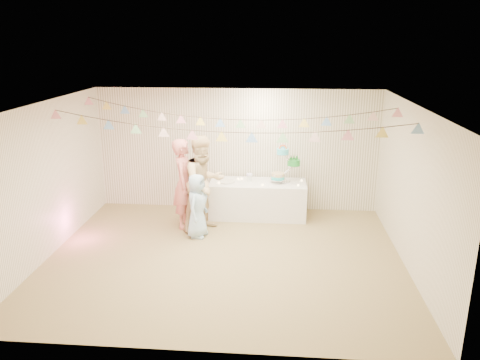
# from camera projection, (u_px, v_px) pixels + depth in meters

# --- Properties ---
(floor) EXTENTS (6.00, 6.00, 0.00)m
(floor) POSITION_uv_depth(u_px,v_px,m) (224.00, 258.00, 7.98)
(floor) COLOR olive
(floor) RESTS_ON ground
(ceiling) EXTENTS (6.00, 6.00, 0.00)m
(ceiling) POSITION_uv_depth(u_px,v_px,m) (223.00, 105.00, 7.22)
(ceiling) COLOR silver
(ceiling) RESTS_ON ground
(back_wall) EXTENTS (6.00, 6.00, 0.00)m
(back_wall) POSITION_uv_depth(u_px,v_px,m) (237.00, 150.00, 9.98)
(back_wall) COLOR white
(back_wall) RESTS_ON ground
(front_wall) EXTENTS (6.00, 6.00, 0.00)m
(front_wall) POSITION_uv_depth(u_px,v_px,m) (198.00, 253.00, 5.22)
(front_wall) COLOR white
(front_wall) RESTS_ON ground
(left_wall) EXTENTS (5.00, 5.00, 0.00)m
(left_wall) POSITION_uv_depth(u_px,v_px,m) (46.00, 181.00, 7.84)
(left_wall) COLOR white
(left_wall) RESTS_ON ground
(right_wall) EXTENTS (5.00, 5.00, 0.00)m
(right_wall) POSITION_uv_depth(u_px,v_px,m) (413.00, 190.00, 7.36)
(right_wall) COLOR white
(right_wall) RESTS_ON ground
(table) EXTENTS (1.98, 0.79, 0.74)m
(table) POSITION_uv_depth(u_px,v_px,m) (258.00, 199.00, 9.74)
(table) COLOR white
(table) RESTS_ON floor
(cake_stand) EXTENTS (0.66, 0.39, 0.74)m
(cake_stand) POSITION_uv_depth(u_px,v_px,m) (285.00, 165.00, 9.53)
(cake_stand) COLOR silver
(cake_stand) RESTS_ON table
(cake_bottom) EXTENTS (0.31, 0.31, 0.15)m
(cake_bottom) POSITION_uv_depth(u_px,v_px,m) (278.00, 179.00, 9.57)
(cake_bottom) COLOR #29C3C0
(cake_bottom) RESTS_ON cake_stand
(cake_middle) EXTENTS (0.27, 0.27, 0.22)m
(cake_middle) POSITION_uv_depth(u_px,v_px,m) (294.00, 164.00, 9.60)
(cake_middle) COLOR #1F912F
(cake_middle) RESTS_ON cake_stand
(cake_top_tier) EXTENTS (0.25, 0.25, 0.19)m
(cake_top_tier) POSITION_uv_depth(u_px,v_px,m) (283.00, 153.00, 9.43)
(cake_top_tier) COLOR #44C7D6
(cake_top_tier) RESTS_ON cake_stand
(platter) EXTENTS (0.33, 0.33, 0.02)m
(platter) POSITION_uv_depth(u_px,v_px,m) (227.00, 181.00, 9.63)
(platter) COLOR white
(platter) RESTS_ON table
(posy) EXTENTS (0.16, 0.16, 0.18)m
(posy) POSITION_uv_depth(u_px,v_px,m) (249.00, 177.00, 9.67)
(posy) COLOR white
(posy) RESTS_ON table
(person_adult_a) EXTENTS (0.44, 0.65, 1.77)m
(person_adult_a) POSITION_uv_depth(u_px,v_px,m) (184.00, 183.00, 9.08)
(person_adult_a) COLOR #E37D76
(person_adult_a) RESTS_ON floor
(person_adult_b) EXTENTS (1.14, 1.14, 1.86)m
(person_adult_b) POSITION_uv_depth(u_px,v_px,m) (204.00, 184.00, 8.91)
(person_adult_b) COLOR #DFBD89
(person_adult_b) RESTS_ON floor
(person_child) EXTENTS (0.50, 0.66, 1.22)m
(person_child) POSITION_uv_depth(u_px,v_px,m) (197.00, 206.00, 8.68)
(person_child) COLOR #A8CEEE
(person_child) RESTS_ON floor
(bunting_back) EXTENTS (5.60, 1.10, 0.40)m
(bunting_back) POSITION_uv_depth(u_px,v_px,m) (230.00, 111.00, 8.34)
(bunting_back) COLOR pink
(bunting_back) RESTS_ON ceiling
(bunting_front) EXTENTS (5.60, 0.90, 0.36)m
(bunting_front) POSITION_uv_depth(u_px,v_px,m) (221.00, 125.00, 7.11)
(bunting_front) COLOR #72A5E5
(bunting_front) RESTS_ON ceiling
(tealight_0) EXTENTS (0.04, 0.04, 0.03)m
(tealight_0) POSITION_uv_depth(u_px,v_px,m) (219.00, 183.00, 9.55)
(tealight_0) COLOR #FFD88C
(tealight_0) RESTS_ON table
(tealight_1) EXTENTS (0.04, 0.04, 0.03)m
(tealight_1) POSITION_uv_depth(u_px,v_px,m) (242.00, 179.00, 9.83)
(tealight_1) COLOR #FFD88C
(tealight_1) RESTS_ON table
(tealight_2) EXTENTS (0.04, 0.04, 0.03)m
(tealight_2) POSITION_uv_depth(u_px,v_px,m) (262.00, 185.00, 9.41)
(tealight_2) COLOR #FFD88C
(tealight_2) RESTS_ON table
(tealight_3) EXTENTS (0.04, 0.04, 0.03)m
(tealight_3) POSITION_uv_depth(u_px,v_px,m) (275.00, 179.00, 9.81)
(tealight_3) COLOR #FFD88C
(tealight_3) RESTS_ON table
(tealight_4) EXTENTS (0.04, 0.04, 0.03)m
(tealight_4) POSITION_uv_depth(u_px,v_px,m) (298.00, 185.00, 9.39)
(tealight_4) COLOR #FFD88C
(tealight_4) RESTS_ON table
(tealight_5) EXTENTS (0.04, 0.04, 0.03)m
(tealight_5) POSITION_uv_depth(u_px,v_px,m) (302.00, 180.00, 9.70)
(tealight_5) COLOR #FFD88C
(tealight_5) RESTS_ON table
(tealight_6) EXTENTS (0.04, 0.04, 0.03)m
(tealight_6) POSITION_uv_depth(u_px,v_px,m) (238.00, 179.00, 9.81)
(tealight_6) COLOR #FFD88C
(tealight_6) RESTS_ON table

